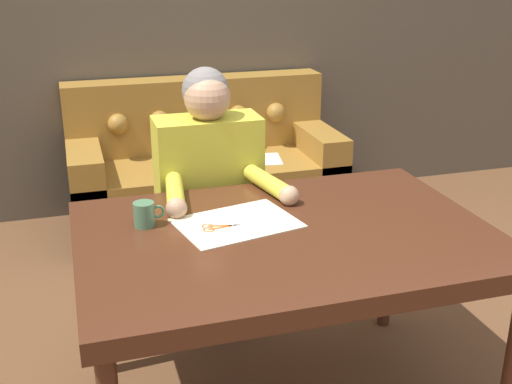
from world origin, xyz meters
TOP-DOWN VIEW (x-y plane):
  - wall_back at (0.00, 2.31)m, footprint 8.00×0.06m
  - dining_table at (0.02, -0.01)m, footprint 1.46×1.01m
  - couch at (0.14, 1.93)m, footprint 1.70×0.76m
  - person at (-0.11, 0.64)m, footprint 0.52×0.61m
  - pattern_paper_main at (-0.13, 0.10)m, footprint 0.47×0.39m
  - scissors at (-0.19, 0.08)m, footprint 0.25×0.08m
  - mug at (-0.45, 0.18)m, footprint 0.11×0.08m

SIDE VIEW (x-z plane):
  - couch at x=0.14m, z-range -0.13..0.79m
  - person at x=-0.11m, z-range 0.02..1.26m
  - dining_table at x=0.02m, z-range 0.32..1.09m
  - pattern_paper_main at x=-0.13m, z-range 0.77..0.78m
  - scissors at x=-0.19m, z-range 0.77..0.78m
  - mug at x=-0.45m, z-range 0.77..0.86m
  - wall_back at x=0.00m, z-range 0.00..2.60m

